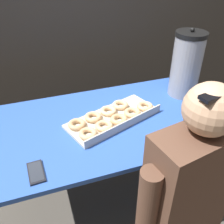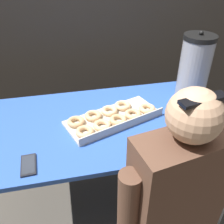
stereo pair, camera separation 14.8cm
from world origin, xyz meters
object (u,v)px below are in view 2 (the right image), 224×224
at_px(donut_box, 112,118).
at_px(cell_phone, 28,165).
at_px(coffee_urn, 194,69).
at_px(person_seated, 171,218).

xyz_separation_m(donut_box, cell_phone, (-0.47, -0.28, -0.02)).
xyz_separation_m(coffee_urn, person_seated, (-0.43, -0.74, -0.37)).
height_order(donut_box, person_seated, person_seated).
height_order(cell_phone, person_seated, person_seated).
bearing_deg(donut_box, cell_phone, -168.96).
bearing_deg(cell_phone, coffee_urn, 19.14).
distance_m(coffee_urn, person_seated, 0.94).
xyz_separation_m(cell_phone, person_seated, (0.62, -0.32, -0.16)).
distance_m(donut_box, coffee_urn, 0.63).
xyz_separation_m(coffee_urn, cell_phone, (-1.05, -0.43, -0.21)).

